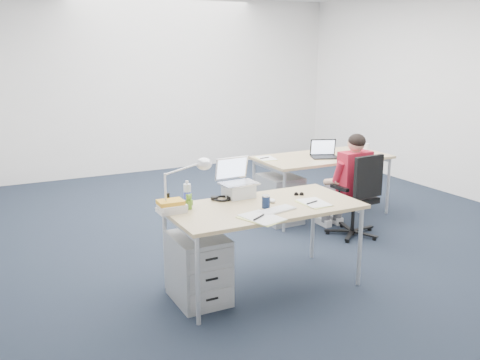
% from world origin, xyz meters
% --- Properties ---
extents(floor, '(7.00, 7.00, 0.00)m').
position_xyz_m(floor, '(0.00, 0.00, 0.00)').
color(floor, black).
rests_on(floor, ground).
extents(room, '(6.02, 7.02, 2.80)m').
position_xyz_m(room, '(0.00, 0.00, 1.71)').
color(room, white).
rests_on(room, ground).
extents(desk_near, '(1.60, 0.80, 0.73)m').
position_xyz_m(desk_near, '(-0.85, -1.25, 0.68)').
color(desk_near, tan).
rests_on(desk_near, ground).
extents(desk_far, '(1.60, 0.80, 0.73)m').
position_xyz_m(desk_far, '(0.80, 0.22, 0.68)').
color(desk_far, tan).
rests_on(desk_far, ground).
extents(office_chair, '(0.62, 0.62, 0.92)m').
position_xyz_m(office_chair, '(0.67, -0.59, 0.26)').
color(office_chair, black).
rests_on(office_chair, ground).
extents(seated_person, '(0.35, 0.61, 1.11)m').
position_xyz_m(seated_person, '(0.67, -0.43, 0.56)').
color(seated_person, '#AD182B').
rests_on(seated_person, ground).
extents(drawer_pedestal_near, '(0.40, 0.50, 0.55)m').
position_xyz_m(drawer_pedestal_near, '(-1.44, -1.23, 0.28)').
color(drawer_pedestal_near, '#96999B').
rests_on(drawer_pedestal_near, ground).
extents(drawer_pedestal_far, '(0.40, 0.50, 0.55)m').
position_xyz_m(drawer_pedestal_far, '(0.21, 0.21, 0.28)').
color(drawer_pedestal_far, '#96999B').
rests_on(drawer_pedestal_far, ground).
extents(silver_laptop, '(0.32, 0.26, 0.33)m').
position_xyz_m(silver_laptop, '(-0.92, -0.93, 0.90)').
color(silver_laptop, silver).
rests_on(silver_laptop, desk_near).
extents(wireless_keyboard, '(0.34, 0.20, 0.02)m').
position_xyz_m(wireless_keyboard, '(-0.83, -1.44, 0.74)').
color(wireless_keyboard, white).
rests_on(wireless_keyboard, desk_near).
extents(computer_mouse, '(0.08, 0.10, 0.03)m').
position_xyz_m(computer_mouse, '(-0.74, -1.21, 0.75)').
color(computer_mouse, white).
rests_on(computer_mouse, desk_near).
extents(headphones, '(0.25, 0.22, 0.03)m').
position_xyz_m(headphones, '(-1.09, -0.94, 0.75)').
color(headphones, black).
rests_on(headphones, desk_near).
extents(can_koozie, '(0.08, 0.08, 0.11)m').
position_xyz_m(can_koozie, '(-0.87, -1.33, 0.78)').
color(can_koozie, '#162444').
rests_on(can_koozie, desk_near).
extents(water_bottle, '(0.08, 0.08, 0.20)m').
position_xyz_m(water_bottle, '(-1.40, -0.94, 0.83)').
color(water_bottle, silver).
rests_on(water_bottle, desk_near).
extents(bear_figurine, '(0.07, 0.06, 0.13)m').
position_xyz_m(bear_figurine, '(-1.44, -1.07, 0.80)').
color(bear_figurine, '#428022').
rests_on(bear_figurine, desk_near).
extents(book_stack, '(0.24, 0.20, 0.10)m').
position_xyz_m(book_stack, '(-1.60, -1.08, 0.78)').
color(book_stack, silver).
rests_on(book_stack, desk_near).
extents(cordless_phone, '(0.04, 0.03, 0.13)m').
position_xyz_m(cordless_phone, '(-1.60, -0.99, 0.80)').
color(cordless_phone, black).
rests_on(cordless_phone, desk_near).
extents(papers_left, '(0.31, 0.38, 0.01)m').
position_xyz_m(papers_left, '(-1.05, -1.56, 0.74)').
color(papers_left, '#E9F28C').
rests_on(papers_left, desk_near).
extents(papers_right, '(0.20, 0.28, 0.01)m').
position_xyz_m(papers_right, '(-0.45, -1.41, 0.73)').
color(papers_right, '#E9F28C').
rests_on(papers_right, desk_near).
extents(sunglasses, '(0.10, 0.07, 0.02)m').
position_xyz_m(sunglasses, '(-0.42, -1.13, 0.74)').
color(sunglasses, black).
rests_on(sunglasses, desk_near).
extents(desk_lamp, '(0.39, 0.18, 0.43)m').
position_xyz_m(desk_lamp, '(-1.51, -1.06, 0.94)').
color(desk_lamp, silver).
rests_on(desk_lamp, desk_near).
extents(dark_laptop, '(0.39, 0.39, 0.22)m').
position_xyz_m(dark_laptop, '(0.77, 0.13, 0.84)').
color(dark_laptop, black).
rests_on(dark_laptop, desk_far).
extents(far_cup, '(0.08, 0.08, 0.09)m').
position_xyz_m(far_cup, '(1.50, 0.24, 0.78)').
color(far_cup, white).
rests_on(far_cup, desk_far).
extents(far_papers, '(0.22, 0.29, 0.01)m').
position_xyz_m(far_papers, '(0.11, 0.39, 0.73)').
color(far_papers, white).
rests_on(far_papers, desk_far).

